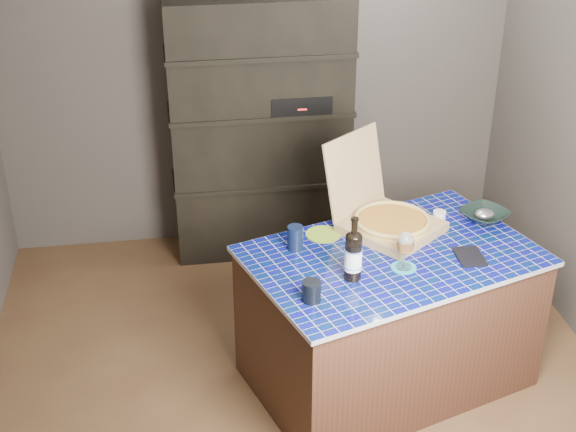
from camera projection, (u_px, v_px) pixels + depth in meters
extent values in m
plane|color=brown|center=(297.00, 380.00, 4.51)|extent=(3.50, 3.50, 0.00)
plane|color=#46423C|center=(255.00, 70.00, 5.44)|extent=(3.50, 0.00, 3.50)
plane|color=#46423C|center=(396.00, 429.00, 2.40)|extent=(3.50, 0.00, 3.50)
cube|color=black|center=(260.00, 130.00, 5.42)|extent=(1.20, 0.40, 1.80)
cube|color=black|center=(298.00, 99.00, 5.30)|extent=(0.40, 0.32, 0.12)
cube|color=#46261B|center=(388.00, 320.00, 4.35)|extent=(1.64, 1.30, 0.78)
cube|color=#041848|center=(393.00, 256.00, 4.16)|extent=(1.69, 1.35, 0.03)
cube|color=#A78156|center=(392.00, 227.00, 4.36)|extent=(0.63, 0.63, 0.05)
cube|color=#A78156|center=(355.00, 172.00, 4.40)|extent=(0.42, 0.36, 0.44)
cylinder|color=tan|center=(392.00, 222.00, 4.34)|extent=(0.41, 0.41, 0.01)
cylinder|color=maroon|center=(392.00, 220.00, 4.34)|extent=(0.36, 0.36, 0.01)
torus|color=tan|center=(392.00, 219.00, 4.33)|extent=(0.42, 0.42, 0.02)
cylinder|color=black|center=(353.00, 258.00, 3.89)|extent=(0.08, 0.08, 0.24)
ellipsoid|color=black|center=(354.00, 237.00, 3.84)|extent=(0.08, 0.08, 0.05)
cylinder|color=black|center=(355.00, 226.00, 3.81)|extent=(0.03, 0.03, 0.10)
cylinder|color=white|center=(353.00, 260.00, 3.90)|extent=(0.09, 0.09, 0.11)
cylinder|color=#3F7ED9|center=(353.00, 266.00, 3.92)|extent=(0.09, 0.09, 0.01)
cylinder|color=#3F7ED9|center=(353.00, 250.00, 3.87)|extent=(0.09, 0.09, 0.01)
cylinder|color=teal|center=(404.00, 268.00, 4.03)|extent=(0.13, 0.13, 0.01)
cylinder|color=white|center=(404.00, 267.00, 4.03)|extent=(0.08, 0.08, 0.01)
cylinder|color=white|center=(404.00, 259.00, 4.01)|extent=(0.01, 0.01, 0.08)
ellipsoid|color=white|center=(405.00, 243.00, 3.96)|extent=(0.09, 0.09, 0.12)
cylinder|color=#B4731C|center=(405.00, 245.00, 3.97)|extent=(0.07, 0.07, 0.06)
cylinder|color=white|center=(406.00, 239.00, 3.95)|extent=(0.08, 0.08, 0.02)
cylinder|color=black|center=(312.00, 291.00, 3.76)|extent=(0.09, 0.09, 0.10)
cube|color=black|center=(470.00, 257.00, 4.12)|extent=(0.14, 0.19, 0.01)
imported|color=black|center=(484.00, 215.00, 4.47)|extent=(0.34, 0.34, 0.06)
ellipsoid|color=silver|center=(485.00, 214.00, 4.46)|extent=(0.11, 0.09, 0.05)
cylinder|color=silver|center=(439.00, 216.00, 4.46)|extent=(0.07, 0.07, 0.06)
cylinder|color=black|center=(295.00, 238.00, 4.17)|extent=(0.08, 0.08, 0.13)
cylinder|color=#80AD25|center=(323.00, 234.00, 4.33)|extent=(0.19, 0.19, 0.01)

